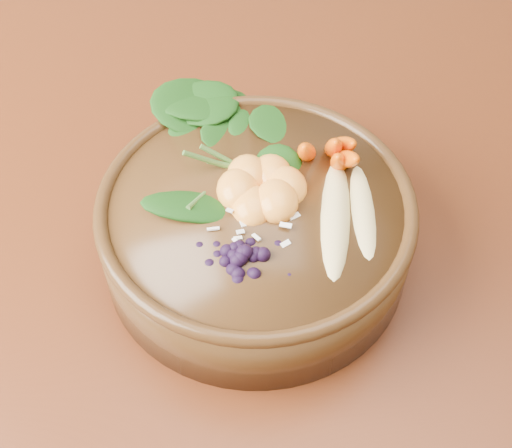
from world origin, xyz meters
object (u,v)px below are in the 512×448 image
(stoneware_bowl, at_px, (256,231))
(carrot_cluster, at_px, (328,120))
(dining_table, at_px, (485,198))
(mandarin_cluster, at_px, (262,177))
(banana_halves, at_px, (351,203))
(kale_heap, at_px, (221,133))
(blueberry_pile, at_px, (246,242))

(stoneware_bowl, distance_m, carrot_cluster, 0.13)
(dining_table, distance_m, mandarin_cluster, 0.37)
(carrot_cluster, bearing_deg, dining_table, 33.55)
(banana_halves, relative_size, mandarin_cluster, 1.71)
(carrot_cluster, bearing_deg, kale_heap, -169.49)
(mandarin_cluster, relative_size, blueberry_pile, 0.69)
(stoneware_bowl, height_order, mandarin_cluster, mandarin_cluster)
(dining_table, height_order, stoneware_bowl, stoneware_bowl)
(kale_heap, xyz_separation_m, carrot_cluster, (0.10, -0.01, 0.02))
(dining_table, relative_size, kale_heap, 8.18)
(carrot_cluster, bearing_deg, banana_halves, -66.94)
(dining_table, relative_size, mandarin_cluster, 16.89)
(carrot_cluster, bearing_deg, stoneware_bowl, -123.69)
(kale_heap, distance_m, mandarin_cluster, 0.07)
(stoneware_bowl, relative_size, mandarin_cluster, 3.15)
(kale_heap, relative_size, banana_halves, 1.20)
(carrot_cluster, height_order, mandarin_cluster, carrot_cluster)
(dining_table, xyz_separation_m, mandarin_cluster, (-0.29, -0.12, 0.19))
(carrot_cluster, xyz_separation_m, mandarin_cluster, (-0.07, -0.05, -0.02))
(kale_heap, distance_m, carrot_cluster, 0.10)
(kale_heap, bearing_deg, dining_table, 11.93)
(dining_table, relative_size, blueberry_pile, 11.60)
(mandarin_cluster, bearing_deg, kale_heap, 123.44)
(kale_heap, bearing_deg, carrot_cluster, -4.27)
(kale_heap, height_order, carrot_cluster, carrot_cluster)
(kale_heap, bearing_deg, stoneware_bowl, -67.91)
(kale_heap, height_order, mandarin_cluster, kale_heap)
(stoneware_bowl, bearing_deg, dining_table, 25.28)
(stoneware_bowl, height_order, kale_heap, kale_heap)
(carrot_cluster, height_order, banana_halves, carrot_cluster)
(stoneware_bowl, bearing_deg, mandarin_cluster, 68.88)
(mandarin_cluster, xyz_separation_m, blueberry_pile, (-0.02, -0.08, 0.00))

